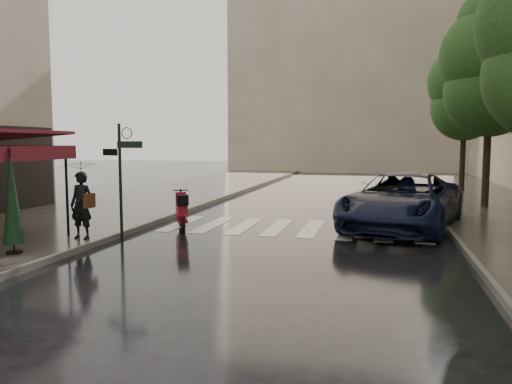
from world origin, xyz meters
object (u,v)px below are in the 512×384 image
at_px(pedestrian_with_umbrella, 80,175).
at_px(parked_car, 402,201).
at_px(parasol_back, 12,197).
at_px(scooter, 182,212).

height_order(pedestrian_with_umbrella, parked_car, pedestrian_with_umbrella).
distance_m(parked_car, parasol_back, 10.59).
bearing_deg(parasol_back, pedestrian_with_umbrella, 75.52).
bearing_deg(scooter, parked_car, -10.50).
xyz_separation_m(parked_car, parasol_back, (-8.65, -6.09, 0.54)).
relative_size(pedestrian_with_umbrella, parked_car, 0.41).
relative_size(pedestrian_with_umbrella, scooter, 1.54).
xyz_separation_m(scooter, parked_car, (6.41, 1.69, 0.31)).
xyz_separation_m(pedestrian_with_umbrella, scooter, (1.75, 2.49, -1.24)).
distance_m(pedestrian_with_umbrella, parked_car, 9.21).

